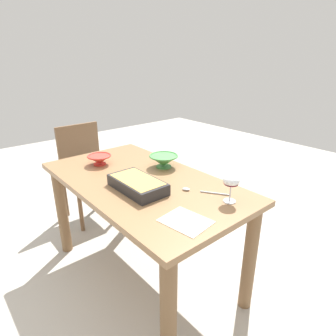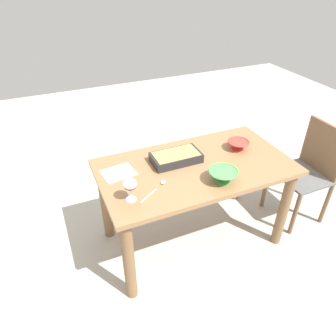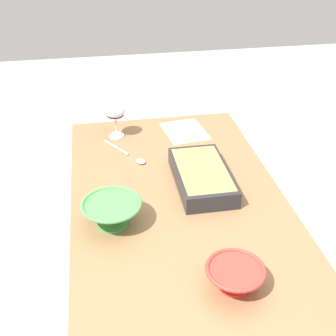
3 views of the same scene
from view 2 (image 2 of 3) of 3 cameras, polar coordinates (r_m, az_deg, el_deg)
ground_plane at (r=2.75m, az=4.29°, el=-12.50°), size 8.00×8.00×0.00m
dining_table at (r=2.34m, az=4.92°, el=-2.24°), size 1.40×0.77×0.74m
chair at (r=2.94m, az=24.34°, el=-0.14°), size 0.38×0.43×0.88m
wine_glass at (r=1.89m, az=-6.98°, el=-3.14°), size 0.09×0.09×0.15m
casserole_dish at (r=2.28m, az=1.48°, el=2.01°), size 0.36×0.19×0.07m
mixing_bowl at (r=2.49m, az=12.71°, el=4.20°), size 0.17×0.17×0.07m
small_bowl at (r=2.10m, az=10.00°, el=-1.33°), size 0.20×0.20×0.09m
serving_spoon at (r=2.04m, az=-1.81°, el=-3.48°), size 0.24×0.16×0.01m
napkin at (r=2.20m, az=-9.02°, el=-0.85°), size 0.24×0.21×0.00m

